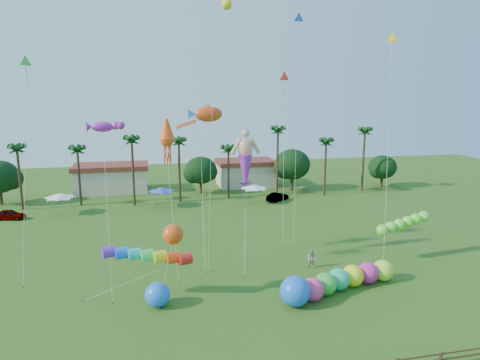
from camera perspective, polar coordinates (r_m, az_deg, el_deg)
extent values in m
plane|color=#285116|center=(31.92, 4.16, -19.57)|extent=(160.00, 160.00, 0.00)
cylinder|color=#3A2819|center=(69.64, -27.29, 0.06)|extent=(0.36, 0.36, 9.00)
cylinder|color=#3A2819|center=(69.04, -20.64, 0.29)|extent=(0.36, 0.36, 8.50)
cylinder|color=#3A2819|center=(66.26, -14.06, 0.90)|extent=(0.36, 0.36, 10.00)
cylinder|color=#3A2819|center=(67.45, -8.08, 1.08)|extent=(0.36, 0.36, 9.50)
cylinder|color=#3A2819|center=(69.62, -1.56, 0.87)|extent=(0.36, 0.36, 8.00)
cylinder|color=#3A2819|center=(70.38, 5.00, 2.18)|extent=(0.36, 0.36, 11.00)
cylinder|color=#3A2819|center=(72.43, 11.28, 1.46)|extent=(0.36, 0.36, 9.00)
cylinder|color=#3A2819|center=(77.61, 16.12, 2.42)|extent=(0.36, 0.36, 10.50)
sphere|color=#113814|center=(72.88, -5.25, 1.31)|extent=(5.46, 5.46, 5.46)
sphere|color=#113814|center=(75.52, 6.97, 2.09)|extent=(6.30, 6.30, 6.30)
sphere|color=#113814|center=(82.03, 18.47, 1.65)|extent=(5.04, 5.04, 5.04)
cube|color=beige|center=(77.81, -16.73, -0.02)|extent=(12.00, 7.00, 4.00)
cube|color=beige|center=(79.68, 0.74, 0.70)|extent=(10.00, 7.00, 4.00)
pyramid|color=white|center=(64.81, -22.89, -1.89)|extent=(3.00, 3.00, 0.60)
pyramid|color=blue|center=(64.73, -10.46, -1.21)|extent=(3.00, 3.00, 0.60)
pyramid|color=white|center=(65.72, 1.86, -0.85)|extent=(3.00, 3.00, 0.60)
cube|color=brown|center=(30.84, 25.20, -20.78)|extent=(0.12, 0.12, 1.00)
imported|color=#4C4C54|center=(65.55, -28.37, -4.08)|extent=(4.26, 2.50, 1.36)
imported|color=#4C4C54|center=(68.23, 5.03, -2.24)|extent=(4.15, 3.34, 1.33)
imported|color=#9F9884|center=(42.37, 9.52, -10.36)|extent=(1.10, 1.11, 1.81)
sphere|color=#E03B7B|center=(36.10, 9.67, -14.19)|extent=(1.90, 1.90, 1.90)
sphere|color=green|center=(37.24, 11.33, -13.43)|extent=(1.90, 1.90, 1.90)
sphere|color=#1BBE83|center=(38.33, 13.01, -12.78)|extent=(1.90, 1.90, 1.90)
sphere|color=#E5F018|center=(39.33, 14.79, -12.24)|extent=(1.90, 1.90, 1.90)
sphere|color=#C02D88|center=(40.26, 16.66, -11.78)|extent=(1.90, 1.90, 1.90)
sphere|color=#BDEE34|center=(41.18, 18.50, -11.37)|extent=(1.90, 1.90, 1.90)
sphere|color=blue|center=(34.96, 7.34, -14.51)|extent=(3.05, 3.05, 2.43)
sphere|color=#1B6CFB|center=(35.30, -10.94, -14.78)|extent=(1.98, 1.98, 1.98)
cylinder|color=red|center=(34.93, -10.24, -10.55)|extent=(7.01, 1.76, 0.94)
cylinder|color=silver|center=(36.32, -14.00, -12.83)|extent=(8.19, 1.57, 3.52)
cylinder|color=brown|center=(38.08, -20.22, -14.80)|extent=(0.08, 0.08, 0.16)
ellipsoid|color=#5FEE34|center=(44.63, 18.43, -6.35)|extent=(6.24, 1.65, 1.35)
cylinder|color=silver|center=(47.49, 21.70, -7.65)|extent=(7.19, 1.20, 3.37)
cylinder|color=brown|center=(50.48, 24.60, -8.69)|extent=(0.08, 0.08, 0.16)
sphere|color=#EC4A13|center=(34.62, -8.93, -7.17)|extent=(1.97, 1.97, 1.65)
cylinder|color=silver|center=(34.71, -9.91, -12.01)|extent=(1.48, 1.83, 5.52)
cylinder|color=brown|center=(35.01, -10.92, -16.67)|extent=(0.08, 0.08, 0.16)
cylinder|color=silver|center=(40.29, 0.66, -5.14)|extent=(1.03, 3.87, 10.06)
cylinder|color=brown|center=(40.10, 0.58, -12.74)|extent=(0.08, 0.08, 0.16)
ellipsoid|color=#D74317|center=(43.38, -4.22, 8.76)|extent=(4.40, 2.64, 1.74)
cylinder|color=silver|center=(41.58, -4.44, -1.46)|extent=(1.36, 5.37, 14.57)
cylinder|color=brown|center=(41.16, -4.68, -12.13)|extent=(0.08, 0.08, 0.16)
cylinder|color=silver|center=(40.85, -3.81, 7.82)|extent=(1.90, 5.43, 27.96)
cylinder|color=brown|center=(41.26, -4.28, -12.07)|extent=(0.08, 0.08, 0.16)
cone|color=#FE4B14|center=(41.35, -9.72, 5.31)|extent=(1.91, 1.91, 4.13)
cylinder|color=silver|center=(40.01, -8.97, -3.77)|extent=(0.41, 4.93, 12.25)
cylinder|color=brown|center=(39.70, -8.19, -13.11)|extent=(0.08, 0.08, 0.16)
ellipsoid|color=purple|center=(37.92, -17.85, 6.78)|extent=(3.57, 2.70, 1.23)
cylinder|color=silver|center=(36.71, -17.27, -4.24)|extent=(0.37, 4.67, 13.79)
cylinder|color=brown|center=(36.89, -16.65, -15.44)|extent=(0.08, 0.08, 0.16)
cone|color=#F7321B|center=(49.42, 5.93, 13.48)|extent=(1.34, 0.32, 1.33)
cylinder|color=silver|center=(47.89, 5.83, 2.51)|extent=(1.10, 3.87, 18.42)
cylinder|color=brown|center=(48.17, 5.73, -8.65)|extent=(0.08, 0.08, 0.16)
cone|color=yellow|center=(45.58, 19.63, 17.31)|extent=(1.17, 0.91, 1.24)
cylinder|color=silver|center=(43.22, 19.09, 3.26)|extent=(2.03, 4.33, 21.73)
cylinder|color=brown|center=(43.63, 18.54, -11.32)|extent=(0.08, 0.08, 0.16)
cone|color=green|center=(42.23, -26.67, 13.89)|extent=(1.06, 0.90, 1.16)
cylinder|color=silver|center=(41.17, -26.80, 0.54)|extent=(1.10, 3.36, 19.19)
cylinder|color=brown|center=(42.36, -26.93, -12.66)|extent=(0.08, 0.08, 0.16)
cone|color=blue|center=(51.37, 7.86, 20.59)|extent=(1.35, 0.37, 1.34)
cylinder|color=silver|center=(48.49, 7.51, 6.42)|extent=(1.58, 4.35, 24.88)
cylinder|color=brown|center=(48.79, 7.15, -8.42)|extent=(0.08, 0.08, 0.16)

